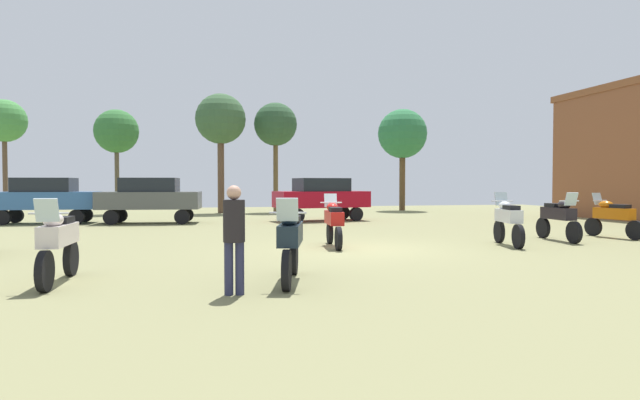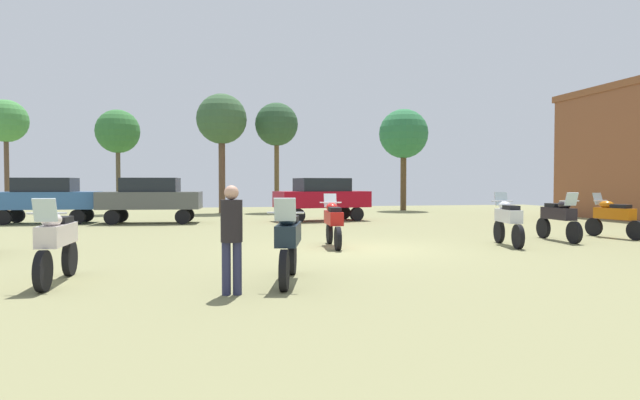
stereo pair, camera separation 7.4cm
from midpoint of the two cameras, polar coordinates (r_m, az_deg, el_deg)
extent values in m
cube|color=#7F7D52|center=(14.13, 4.21, -5.36)|extent=(44.00, 52.00, 0.02)
cylinder|color=black|center=(8.65, -3.63, -7.58)|extent=(0.28, 0.69, 0.68)
cylinder|color=black|center=(10.20, -2.79, -6.14)|extent=(0.28, 0.69, 0.68)
cube|color=#192732|center=(9.36, -3.19, -3.66)|extent=(0.67, 1.39, 0.36)
ellipsoid|color=#192732|center=(9.04, -3.35, -2.07)|extent=(0.43, 0.54, 0.24)
cube|color=black|center=(9.57, -3.07, -2.10)|extent=(0.43, 0.62, 0.12)
cube|color=silver|center=(8.69, -3.55, -1.03)|extent=(0.39, 0.23, 0.39)
cylinder|color=#B7B7BC|center=(8.80, -3.49, -1.39)|extent=(0.61, 0.18, 0.04)
cylinder|color=black|center=(19.88, 27.53, -2.58)|extent=(0.23, 0.62, 0.61)
cylinder|color=black|center=(18.96, 31.05, -2.84)|extent=(0.23, 0.62, 0.61)
cube|color=#C3610D|center=(19.38, 29.27, -1.28)|extent=(0.59, 1.32, 0.36)
ellipsoid|color=#C3610D|center=(19.54, 28.62, -0.43)|extent=(0.40, 0.53, 0.24)
cube|color=black|center=(19.23, 29.81, -0.60)|extent=(0.40, 0.61, 0.12)
cube|color=silver|center=(19.74, 27.90, 0.12)|extent=(0.38, 0.22, 0.39)
cylinder|color=#B7B7BC|center=(19.68, 28.11, -0.06)|extent=(0.62, 0.15, 0.04)
cylinder|color=black|center=(17.02, 25.85, -3.18)|extent=(0.17, 0.66, 0.65)
cylinder|color=black|center=(18.39, 23.06, -2.79)|extent=(0.17, 0.66, 0.65)
cube|color=black|center=(17.66, 24.42, -1.34)|extent=(0.47, 1.40, 0.36)
ellipsoid|color=black|center=(17.39, 24.98, -0.47)|extent=(0.36, 0.50, 0.24)
cube|color=black|center=(17.86, 24.02, -0.53)|extent=(0.34, 0.58, 0.12)
cube|color=silver|center=(17.09, 25.61, 0.09)|extent=(0.37, 0.18, 0.39)
cylinder|color=#B7B7BC|center=(17.18, 25.42, -0.10)|extent=(0.62, 0.08, 0.04)
cylinder|color=black|center=(16.43, 18.88, -3.25)|extent=(0.25, 0.67, 0.66)
cylinder|color=black|center=(15.07, 20.72, -3.72)|extent=(0.25, 0.67, 0.66)
cube|color=silver|center=(15.71, 19.78, -1.62)|extent=(0.60, 1.29, 0.36)
ellipsoid|color=silver|center=(15.96, 19.44, -0.56)|extent=(0.41, 0.53, 0.24)
cube|color=black|center=(15.50, 20.07, -0.78)|extent=(0.41, 0.61, 0.12)
cube|color=silver|center=(16.25, 19.08, 0.12)|extent=(0.38, 0.22, 0.39)
cylinder|color=#B7B7BC|center=(16.16, 19.19, -0.10)|extent=(0.61, 0.16, 0.04)
cylinder|color=black|center=(9.64, -27.53, -6.81)|extent=(0.14, 0.68, 0.67)
cylinder|color=black|center=(11.10, -25.21, -5.68)|extent=(0.14, 0.68, 0.67)
cube|color=silver|center=(10.31, -26.33, -3.36)|extent=(0.40, 1.31, 0.36)
ellipsoid|color=silver|center=(10.01, -26.80, -1.91)|extent=(0.33, 0.49, 0.24)
cube|color=black|center=(10.51, -26.01, -1.95)|extent=(0.32, 0.57, 0.12)
cube|color=silver|center=(9.69, -27.36, -0.97)|extent=(0.36, 0.16, 0.39)
cylinder|color=#B7B7BC|center=(9.79, -27.19, -1.29)|extent=(0.62, 0.05, 0.04)
cylinder|color=black|center=(15.37, 1.16, -3.57)|extent=(0.18, 0.63, 0.62)
cylinder|color=black|center=(13.81, 2.09, -4.18)|extent=(0.18, 0.63, 0.62)
cube|color=red|center=(14.54, 1.60, -1.93)|extent=(0.48, 1.37, 0.36)
ellipsoid|color=red|center=(14.83, 1.43, -0.77)|extent=(0.36, 0.51, 0.24)
cube|color=black|center=(14.30, 1.75, -1.03)|extent=(0.35, 0.58, 0.12)
cube|color=silver|center=(15.16, 1.25, -0.04)|extent=(0.37, 0.18, 0.39)
cylinder|color=#B7B7BC|center=(15.06, 1.30, -0.28)|extent=(0.62, 0.09, 0.04)
cylinder|color=black|center=(23.58, -2.32, -1.69)|extent=(0.67, 0.33, 0.64)
cylinder|color=black|center=(24.93, -3.44, -1.50)|extent=(0.67, 0.33, 0.64)
cylinder|color=black|center=(24.72, 4.07, -1.53)|extent=(0.67, 0.33, 0.64)
cylinder|color=black|center=(26.02, 2.67, -1.37)|extent=(0.67, 0.33, 0.64)
cube|color=maroon|center=(24.75, 0.30, 0.08)|extent=(4.55, 2.52, 0.75)
cube|color=black|center=(24.73, 0.30, 1.66)|extent=(2.60, 1.97, 0.61)
cylinder|color=black|center=(25.83, -30.91, -1.64)|extent=(0.65, 0.24, 0.64)
cylinder|color=black|center=(27.17, -29.83, -1.46)|extent=(0.65, 0.24, 0.64)
cylinder|color=black|center=(24.93, -24.62, -1.66)|extent=(0.65, 0.24, 0.64)
cylinder|color=black|center=(26.32, -23.83, -1.48)|extent=(0.65, 0.24, 0.64)
cube|color=#305B93|center=(26.00, -27.36, -0.03)|extent=(4.37, 1.96, 0.75)
cube|color=black|center=(25.99, -27.38, 1.47)|extent=(2.42, 1.67, 0.61)
cylinder|color=black|center=(24.01, -21.45, -1.75)|extent=(0.66, 0.28, 0.64)
cylinder|color=black|center=(25.41, -20.63, -1.55)|extent=(0.66, 0.28, 0.64)
cylinder|color=black|center=(23.45, -14.52, -1.76)|extent=(0.66, 0.28, 0.64)
cylinder|color=black|center=(24.87, -14.07, -1.56)|extent=(0.66, 0.28, 0.64)
cube|color=#4C4F4D|center=(24.36, -17.71, -0.03)|extent=(4.45, 2.19, 0.75)
cube|color=black|center=(24.35, -17.72, 1.57)|extent=(2.50, 1.80, 0.61)
cylinder|color=#292B4A|center=(8.43, -8.67, -7.30)|extent=(0.14, 0.14, 0.83)
cylinder|color=#292B4A|center=(8.44, -9.83, -7.30)|extent=(0.14, 0.14, 0.83)
cylinder|color=black|center=(8.35, -9.27, -2.24)|extent=(0.37, 0.37, 0.66)
sphere|color=tan|center=(8.33, -9.29, 0.80)|extent=(0.23, 0.23, 0.23)
cylinder|color=brown|center=(33.77, -30.66, 2.53)|extent=(0.25, 0.25, 4.67)
sphere|color=#448A41|center=(33.94, -30.74, 7.35)|extent=(2.32, 2.32, 2.32)
cylinder|color=brown|center=(32.64, -20.88, 2.28)|extent=(0.25, 0.25, 4.20)
sphere|color=#337034|center=(32.77, -20.93, 6.94)|extent=(2.50, 2.50, 2.50)
cylinder|color=brown|center=(34.95, 9.05, 2.41)|extent=(0.38, 0.38, 4.29)
sphere|color=#2D7241|center=(35.10, 9.07, 7.08)|extent=(3.20, 3.20, 3.20)
cylinder|color=brown|center=(31.96, -10.47, 3.03)|extent=(0.39, 0.39, 4.92)
sphere|color=#385B36|center=(32.19, -10.50, 8.60)|extent=(2.97, 2.97, 2.97)
cylinder|color=brown|center=(32.69, -4.63, 2.92)|extent=(0.29, 0.29, 4.80)
sphere|color=#2D4F30|center=(32.89, -4.64, 8.15)|extent=(2.64, 2.64, 2.64)
camera|label=1|loc=(0.04, -89.88, 0.00)|focal=29.66mm
camera|label=2|loc=(0.04, 90.12, 0.00)|focal=29.66mm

